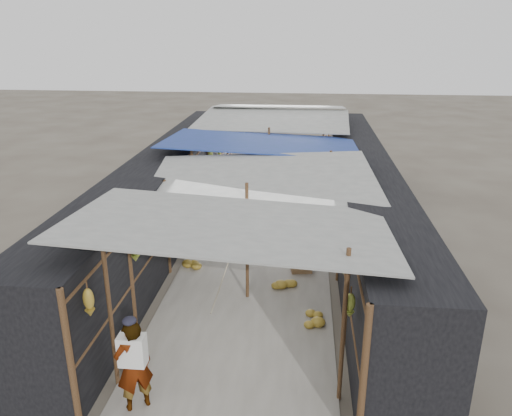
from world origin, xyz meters
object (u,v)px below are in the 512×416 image
(shopper_blue, at_px, (232,189))
(black_basin, at_px, (312,236))
(crate_near, at_px, (301,266))
(vendor_elderly, at_px, (134,366))
(vendor_seated, at_px, (311,222))

(shopper_blue, bearing_deg, black_basin, -35.65)
(crate_near, bearing_deg, vendor_elderly, -125.39)
(vendor_elderly, bearing_deg, black_basin, -146.18)
(black_basin, distance_m, shopper_blue, 3.14)
(crate_near, distance_m, vendor_elderly, 5.47)
(crate_near, xyz_separation_m, vendor_seated, (0.24, 2.28, 0.25))
(vendor_elderly, distance_m, vendor_seated, 7.64)
(vendor_elderly, xyz_separation_m, shopper_blue, (0.23, 8.68, 0.04))
(vendor_elderly, height_order, shopper_blue, shopper_blue)
(crate_near, height_order, vendor_seated, vendor_seated)
(black_basin, height_order, vendor_seated, vendor_seated)
(black_basin, bearing_deg, shopper_blue, 144.36)
(crate_near, height_order, shopper_blue, shopper_blue)
(crate_near, bearing_deg, shopper_blue, 111.34)
(black_basin, relative_size, vendor_elderly, 0.35)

